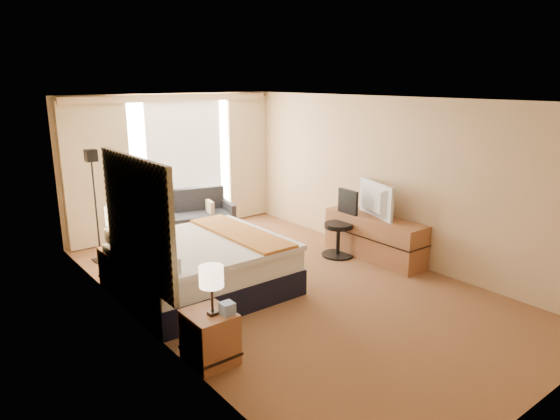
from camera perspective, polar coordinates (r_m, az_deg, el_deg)
floor at (r=7.22m, az=0.79°, el=-8.57°), size 4.20×7.00×0.02m
ceiling at (r=6.63m, az=0.87°, el=12.53°), size 4.20×7.00×0.02m
wall_back at (r=9.73m, az=-12.26°, el=5.21°), size 4.20×0.02×2.60m
wall_front at (r=4.74m, az=28.58°, el=-6.29°), size 4.20×0.02×2.60m
wall_left at (r=5.77m, az=-15.65°, el=-1.46°), size 0.02×7.00×2.60m
wall_right at (r=8.26m, az=12.27°, el=3.55°), size 0.02×7.00×2.60m
headboard at (r=5.97m, az=-16.02°, el=-1.16°), size 0.06×1.85×1.50m
nightstand_left at (r=5.37m, az=-8.03°, el=-14.16°), size 0.45×0.52×0.55m
nightstand_right at (r=7.46m, az=-17.82°, el=-6.25°), size 0.45×0.52×0.55m
media_dresser at (r=8.29m, az=10.71°, el=-3.11°), size 0.50×1.80×0.70m
window at (r=9.81m, az=-10.88°, el=5.48°), size 2.30×0.02×2.30m
curtains at (r=9.61m, az=-12.02°, el=5.77°), size 4.12×0.19×2.56m
bed at (r=6.95m, az=-8.93°, el=-6.34°), size 2.12×1.94×1.03m
loveseat at (r=9.66m, az=-9.41°, el=-0.99°), size 1.43×0.97×0.82m
floor_lamp at (r=8.31m, az=-20.53°, el=2.88°), size 0.23×0.23×1.81m
desk_chair at (r=8.30m, az=7.00°, el=-1.93°), size 0.53×0.53×1.10m
lamp_left at (r=5.02m, az=-7.85°, el=-7.66°), size 0.25×0.25×0.52m
lamp_right at (r=7.18m, az=-18.20°, el=-0.69°), size 0.30×0.30×0.63m
tissue_box at (r=5.17m, az=-6.05°, el=-11.10°), size 0.13×0.13×0.12m
telephone at (r=7.24m, az=-16.92°, el=-4.22°), size 0.20×0.18×0.07m
television at (r=8.14m, az=10.31°, el=1.16°), size 0.42×0.96×0.56m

